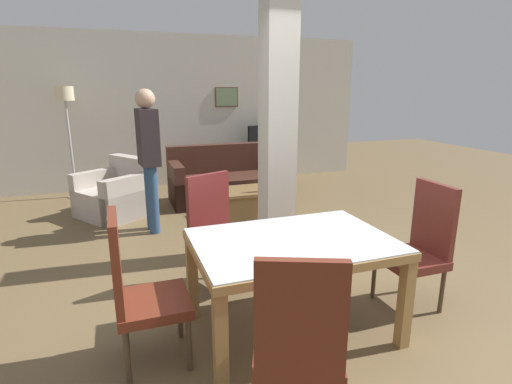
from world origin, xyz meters
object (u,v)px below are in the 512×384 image
object	(u,v)px
coffee_table	(243,203)
tv_screen	(268,142)
dining_chair_head_right	(420,243)
sofa	(230,182)
dining_chair_far_left	(217,230)
tv_stand	(268,169)
dining_chair_head_left	(138,288)
floor_lamp	(66,106)
armchair	(117,196)
bottle	(262,183)
dining_table	(293,259)
standing_person	(149,151)
dining_chair_near_left	(298,341)

from	to	relation	value
coffee_table	tv_screen	world-z (taller)	tv_screen
dining_chair_head_right	sofa	bearing A→B (deg)	9.27
dining_chair_far_left	tv_stand	world-z (taller)	dining_chair_far_left
dining_chair_head_right	coffee_table	xyz separation A→B (m)	(-0.68, 2.69, -0.34)
dining_chair_head_left	floor_lamp	distance (m)	4.81
armchair	bottle	bearing A→B (deg)	-149.79
coffee_table	tv_screen	distance (m)	2.46
dining_chair_head_right	bottle	bearing A→B (deg)	10.18
dining_table	dining_chair_head_right	bearing A→B (deg)	0.00
dining_chair_head_right	bottle	xyz separation A→B (m)	(-0.45, 2.51, -0.03)
dining_chair_head_right	dining_table	bearing A→B (deg)	90.00
dining_chair_head_right	bottle	distance (m)	2.55
dining_chair_head_right	floor_lamp	size ratio (longest dim) A/B	0.58
sofa	bottle	size ratio (longest dim) A/B	6.33
sofa	armchair	bearing A→B (deg)	7.87
tv_stand	floor_lamp	bearing A→B (deg)	-178.02
floor_lamp	standing_person	world-z (taller)	floor_lamp
dining_chair_head_right	bottle	world-z (taller)	dining_chair_head_right
dining_chair_head_left	dining_chair_head_right	xyz separation A→B (m)	(2.23, 0.00, 0.00)
dining_chair_head_left	tv_screen	world-z (taller)	tv_screen
dining_chair_head_right	tv_screen	size ratio (longest dim) A/B	1.12
armchair	standing_person	world-z (taller)	standing_person
coffee_table	bottle	distance (m)	0.42
dining_table	armchair	world-z (taller)	armchair
dining_chair_head_right	tv_screen	world-z (taller)	tv_screen
dining_chair_far_left	coffee_table	size ratio (longest dim) A/B	1.36
dining_chair_near_left	dining_chair_far_left	bearing A→B (deg)	112.72
dining_chair_near_left	tv_stand	distance (m)	5.98
tv_screen	sofa	bearing A→B (deg)	25.72
dining_chair_near_left	sofa	distance (m)	4.58
armchair	floor_lamp	distance (m)	1.86
sofa	standing_person	distance (m)	1.85
dining_table	floor_lamp	world-z (taller)	floor_lamp
sofa	tv_screen	bearing A→B (deg)	-134.32
dining_chair_far_left	standing_person	size ratio (longest dim) A/B	0.59
dining_chair_near_left	coffee_table	size ratio (longest dim) A/B	1.36
dining_chair_head_left	coffee_table	size ratio (longest dim) A/B	1.36
sofa	tv_stand	xyz separation A→B (m)	(1.11, 1.13, -0.09)
standing_person	dining_chair_far_left	bearing A→B (deg)	7.74
dining_chair_head_right	standing_person	bearing A→B (deg)	36.76
dining_table	dining_chair_far_left	distance (m)	0.93
tv_stand	floor_lamp	size ratio (longest dim) A/B	0.58
tv_stand	standing_person	bearing A→B (deg)	-137.68
dining_table	dining_chair_near_left	size ratio (longest dim) A/B	1.36
sofa	tv_screen	size ratio (longest dim) A/B	2.03
dining_chair_head_right	tv_stand	distance (m)	4.81
dining_chair_head_left	armchair	xyz separation A→B (m)	(-0.10, 3.40, -0.26)
sofa	tv_stand	world-z (taller)	sofa
dining_chair_near_left	floor_lamp	bearing A→B (deg)	127.75
sofa	tv_screen	distance (m)	1.65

